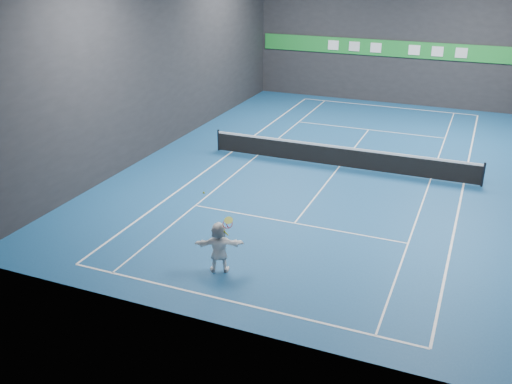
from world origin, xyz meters
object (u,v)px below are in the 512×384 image
at_px(player, 219,247).
at_px(tennis_ball, 204,193).
at_px(tennis_net, 340,156).
at_px(tennis_racket, 227,225).

relative_size(player, tennis_ball, 23.36).
distance_m(tennis_net, tennis_racket, 10.51).
bearing_deg(tennis_net, player, -95.90).
xyz_separation_m(tennis_net, tennis_racket, (-0.80, -10.42, 1.09)).
bearing_deg(player, tennis_racket, 166.00).
bearing_deg(player, tennis_net, -119.50).
height_order(tennis_net, tennis_racket, tennis_racket).
relative_size(tennis_ball, tennis_net, 0.01).
height_order(tennis_ball, tennis_net, tennis_ball).
distance_m(player, tennis_net, 10.53).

